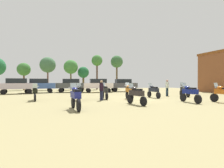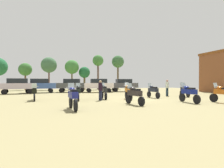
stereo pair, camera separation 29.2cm
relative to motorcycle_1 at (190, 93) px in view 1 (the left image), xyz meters
name	(u,v)px [view 1 (the left image)]	position (x,y,z in m)	size (l,w,h in m)	color
ground_plane	(132,99)	(-3.06, 3.81, -0.75)	(44.00, 52.00, 0.02)	#978B5B
motorcycle_1	(190,93)	(0.00, 0.00, 0.00)	(0.62, 2.31, 1.49)	black
motorcycle_2	(79,92)	(-7.87, 3.96, -0.01)	(0.62, 2.22, 1.47)	black
motorcycle_3	(153,91)	(-0.66, 4.26, -0.03)	(0.62, 2.13, 1.44)	black
motorcycle_4	(224,93)	(2.22, -0.93, -0.01)	(0.64, 2.21, 1.49)	black
motorcycle_6	(35,92)	(-11.43, 4.74, -0.03)	(0.66, 2.09, 1.45)	black
motorcycle_7	(184,90)	(3.24, 4.65, 0.00)	(0.77, 2.19, 1.50)	black
motorcycle_9	(76,97)	(-8.58, -1.06, 0.00)	(0.63, 2.15, 1.50)	black
motorcycle_10	(136,94)	(-4.41, 0.00, -0.02)	(0.71, 2.17, 1.46)	black
motorcycle_11	(105,91)	(-5.51, 4.53, 0.00)	(0.62, 2.28, 1.50)	black
motorcycle_12	(129,91)	(-3.49, 3.56, 0.00)	(0.62, 2.16, 1.50)	black
car_1	(39,85)	(-12.33, 15.69, 0.43)	(4.49, 2.31, 2.00)	black
car_2	(98,84)	(-4.00, 14.64, 0.43)	(4.43, 2.13, 2.00)	black
car_3	(71,84)	(-7.80, 15.91, 0.43)	(4.52, 2.43, 2.00)	black
car_4	(123,84)	(0.30, 15.59, 0.43)	(4.43, 2.13, 2.00)	black
car_5	(17,85)	(-14.81, 14.26, 0.43)	(4.52, 2.41, 2.00)	black
person_1	(167,86)	(1.96, 5.89, 0.32)	(0.39, 0.39, 1.81)	#203445
person_2	(101,89)	(-6.09, 3.30, 0.25)	(0.48, 0.48, 1.69)	#202440
tree_1	(97,61)	(-2.15, 24.58, 5.02)	(2.24, 2.24, 7.07)	brown
tree_2	(117,62)	(2.45, 25.53, 5.11)	(2.65, 2.65, 7.29)	brown
tree_3	(83,73)	(-4.82, 25.60, 2.71)	(2.32, 2.32, 4.68)	brown
tree_4	(24,70)	(-15.91, 24.95, 3.10)	(2.39, 2.39, 5.08)	brown
tree_6	(48,65)	(-11.70, 24.59, 4.01)	(2.96, 2.96, 6.26)	brown
tree_7	(71,67)	(-7.39, 24.94, 3.76)	(2.79, 2.79, 5.93)	brown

